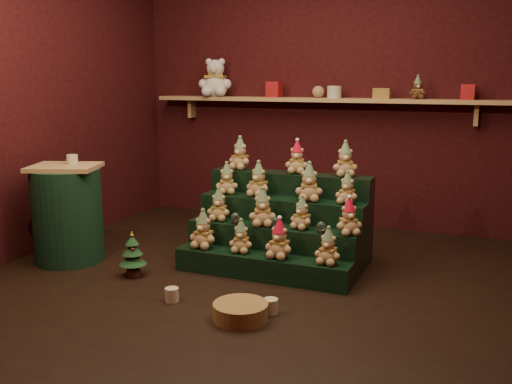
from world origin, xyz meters
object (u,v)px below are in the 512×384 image
at_px(snow_globe_c, 321,227).
at_px(mug_right, 271,306).
at_px(mug_left, 172,295).
at_px(riser_tier_front, 261,267).
at_px(snow_globe_b, 276,223).
at_px(white_bear, 215,73).
at_px(mini_christmas_tree, 133,254).
at_px(side_table, 67,214).
at_px(wicker_basket, 241,312).
at_px(snow_globe_a, 235,218).
at_px(brown_bear, 417,88).

bearing_deg(snow_globe_c, mug_right, -98.22).
bearing_deg(mug_left, riser_tier_front, 60.02).
bearing_deg(snow_globe_c, snow_globe_b, 180.00).
xyz_separation_m(riser_tier_front, white_bear, (-1.24, 1.71, 1.48)).
xyz_separation_m(mug_left, mug_right, (0.70, 0.07, 0.00)).
bearing_deg(mini_christmas_tree, snow_globe_c, 20.37).
relative_size(side_table, mug_left, 8.58).
height_order(snow_globe_c, wicker_basket, snow_globe_c).
bearing_deg(white_bear, snow_globe_a, -72.41).
xyz_separation_m(snow_globe_a, mug_left, (-0.10, -0.84, -0.36)).
bearing_deg(wicker_basket, mug_left, 170.04).
distance_m(snow_globe_c, mug_left, 1.22).
bearing_deg(white_bear, side_table, -115.93).
distance_m(riser_tier_front, snow_globe_b, 0.36).
height_order(snow_globe_b, mug_right, snow_globe_b).
height_order(riser_tier_front, snow_globe_c, snow_globe_c).
bearing_deg(wicker_basket, side_table, 163.22).
xyz_separation_m(mug_left, brown_bear, (1.27, 2.39, 1.38)).
relative_size(mini_christmas_tree, wicker_basket, 1.01).
bearing_deg(mug_left, side_table, 160.32).
distance_m(riser_tier_front, white_bear, 2.58).
bearing_deg(riser_tier_front, snow_globe_a, 151.44).
relative_size(snow_globe_a, snow_globe_b, 1.05).
relative_size(snow_globe_b, mini_christmas_tree, 0.25).
height_order(wicker_basket, white_bear, white_bear).
distance_m(side_table, white_bear, 2.30).
bearing_deg(mini_christmas_tree, brown_bear, 48.60).
bearing_deg(snow_globe_b, side_table, -167.38).
distance_m(snow_globe_c, mug_right, 0.85).
bearing_deg(snow_globe_a, side_table, -164.29).
height_order(mini_christmas_tree, wicker_basket, mini_christmas_tree).
xyz_separation_m(side_table, mug_right, (1.97, -0.38, -0.35)).
distance_m(mini_christmas_tree, white_bear, 2.51).
bearing_deg(mini_christmas_tree, wicker_basket, -21.20).
bearing_deg(brown_bear, side_table, -162.65).
distance_m(snow_globe_c, mini_christmas_tree, 1.47).
xyz_separation_m(mug_left, white_bear, (-0.85, 2.39, 1.53)).
height_order(riser_tier_front, mini_christmas_tree, mini_christmas_tree).
distance_m(snow_globe_b, brown_bear, 2.03).
distance_m(mug_right, wicker_basket, 0.22).
bearing_deg(side_table, wicker_basket, -36.87).
bearing_deg(snow_globe_c, wicker_basket, -104.86).
bearing_deg(side_table, mini_christmas_tree, -29.65).
bearing_deg(riser_tier_front, side_table, -172.32).
xyz_separation_m(riser_tier_front, mug_right, (0.31, -0.60, -0.04)).
distance_m(snow_globe_a, mug_right, 1.04).
bearing_deg(side_table, brown_bear, 17.29).
xyz_separation_m(mini_christmas_tree, wicker_basket, (1.11, -0.43, -0.12)).
height_order(white_bear, brown_bear, white_bear).
distance_m(white_bear, brown_bear, 2.12).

